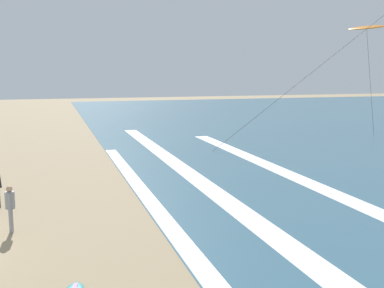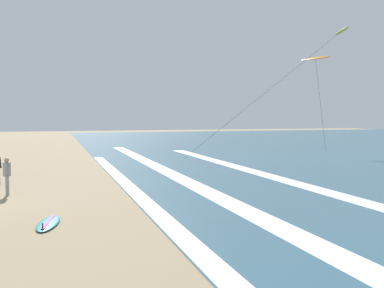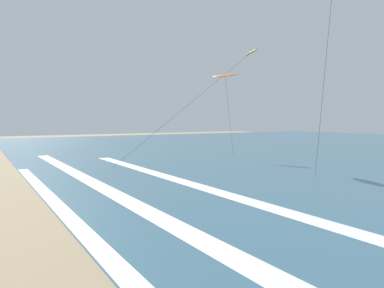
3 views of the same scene
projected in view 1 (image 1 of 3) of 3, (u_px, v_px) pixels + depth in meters
The scene contains 4 objects.
wave_foam_shoreline at pixel (181, 241), 15.17m from camera, with size 36.53×0.69×0.01m, color white.
wave_foam_mid_break at pixel (287, 245), 14.80m from camera, with size 59.93×1.05×0.01m, color white.
surfer_left_near at pixel (10, 205), 15.91m from camera, with size 0.51×0.32×1.60m.
kite_orange_distant_high at pixel (367, 28), 36.91m from camera, with size 3.26×2.94×8.91m.
Camera 1 is at (14.37, 4.11, 5.41)m, focal length 44.46 mm.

